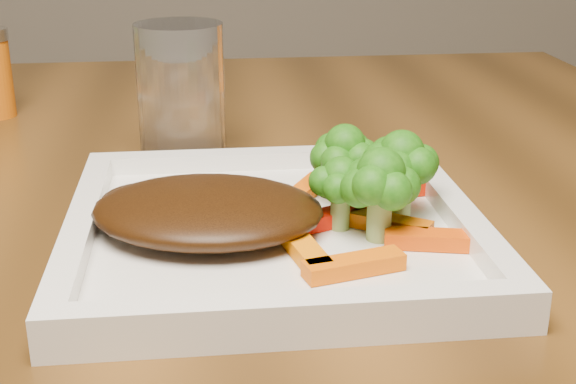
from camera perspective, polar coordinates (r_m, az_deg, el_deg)
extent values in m
cube|color=white|center=(0.54, -1.06, -3.12)|extent=(0.27, 0.27, 0.01)
ellipsoid|color=#361C08|center=(0.53, -5.74, -1.29)|extent=(0.17, 0.15, 0.03)
cube|color=#EA5F03|center=(0.47, 4.72, -5.21)|extent=(0.06, 0.03, 0.01)
cube|color=#DE4503|center=(0.51, 10.32, -3.35)|extent=(0.06, 0.03, 0.01)
cube|color=orange|center=(0.49, 1.22, -4.23)|extent=(0.03, 0.06, 0.01)
cube|color=#F72304|center=(0.60, 8.28, 0.29)|extent=(0.06, 0.02, 0.01)
cube|color=#F15A03|center=(0.59, 1.32, 0.17)|extent=(0.04, 0.05, 0.01)
cube|color=#D55903|center=(0.53, 7.32, -2.28)|extent=(0.05, 0.04, 0.01)
cube|color=#F31603|center=(0.54, 3.78, -1.67)|extent=(0.06, 0.04, 0.01)
cylinder|color=white|center=(0.70, -7.61, 6.95)|extent=(0.08, 0.08, 0.12)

